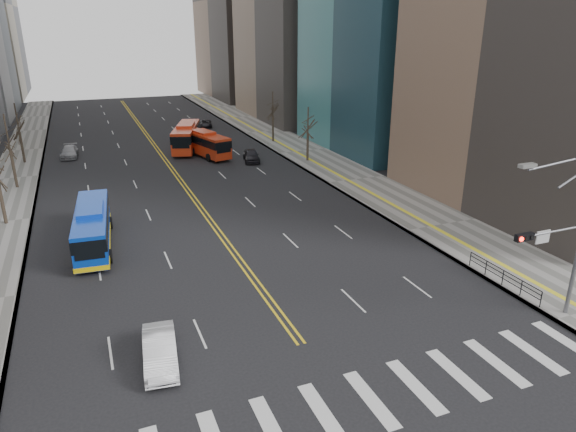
# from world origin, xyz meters

# --- Properties ---
(ground) EXTENTS (220.00, 220.00, 0.00)m
(ground) POSITION_xyz_m (0.00, 0.00, 0.00)
(ground) COLOR black
(sidewalk_right) EXTENTS (7.00, 130.00, 0.15)m
(sidewalk_right) POSITION_xyz_m (17.50, 45.00, 0.07)
(sidewalk_right) COLOR slate
(sidewalk_right) RESTS_ON ground
(sidewalk_left) EXTENTS (5.00, 130.00, 0.15)m
(sidewalk_left) POSITION_xyz_m (-16.50, 45.00, 0.07)
(sidewalk_left) COLOR slate
(sidewalk_left) RESTS_ON ground
(crosswalk) EXTENTS (26.70, 4.00, 0.01)m
(crosswalk) POSITION_xyz_m (0.00, 0.00, 0.01)
(crosswalk) COLOR silver
(crosswalk) RESTS_ON ground
(centerline) EXTENTS (0.55, 100.00, 0.01)m
(centerline) POSITION_xyz_m (0.00, 55.00, 0.01)
(centerline) COLOR gold
(centerline) RESTS_ON ground
(signal_mast) EXTENTS (5.37, 0.37, 9.39)m
(signal_mast) POSITION_xyz_m (13.77, 2.00, 4.86)
(signal_mast) COLOR slate
(signal_mast) RESTS_ON ground
(pedestrian_railing) EXTENTS (0.06, 6.06, 1.02)m
(pedestrian_railing) POSITION_xyz_m (14.30, 6.00, 0.82)
(pedestrian_railing) COLOR black
(pedestrian_railing) RESTS_ON sidewalk_right
(street_trees) EXTENTS (35.20, 47.20, 7.60)m
(street_trees) POSITION_xyz_m (-7.18, 34.55, 4.87)
(street_trees) COLOR #31271D
(street_trees) RESTS_ON ground
(blue_bus) EXTENTS (3.09, 10.77, 3.13)m
(blue_bus) POSITION_xyz_m (-9.35, 22.54, 1.64)
(blue_bus) COLOR #0B38B2
(blue_bus) RESTS_ON ground
(red_bus_near) EXTENTS (4.81, 10.23, 3.19)m
(red_bus_near) POSITION_xyz_m (5.05, 47.81, 1.78)
(red_bus_near) COLOR red
(red_bus_near) RESTS_ON ground
(red_bus_far) EXTENTS (5.94, 11.18, 3.48)m
(red_bus_far) POSITION_xyz_m (3.70, 52.02, 1.94)
(red_bus_far) COLOR red
(red_bus_far) RESTS_ON ground
(car_white) EXTENTS (2.05, 4.62, 1.47)m
(car_white) POSITION_xyz_m (-7.05, 6.13, 0.74)
(car_white) COLOR silver
(car_white) RESTS_ON ground
(car_dark_mid) EXTENTS (2.65, 4.64, 1.49)m
(car_dark_mid) POSITION_xyz_m (9.66, 42.67, 0.74)
(car_dark_mid) COLOR black
(car_dark_mid) RESTS_ON ground
(car_silver) EXTENTS (2.34, 4.91, 1.38)m
(car_silver) POSITION_xyz_m (-10.93, 53.31, 0.69)
(car_silver) COLOR #949499
(car_silver) RESTS_ON ground
(car_dark_far) EXTENTS (2.68, 4.30, 1.11)m
(car_dark_far) POSITION_xyz_m (9.91, 67.23, 0.55)
(car_dark_far) COLOR black
(car_dark_far) RESTS_ON ground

